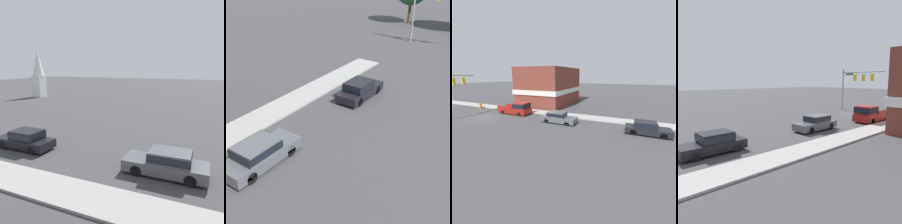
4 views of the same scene
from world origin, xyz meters
TOP-DOWN VIEW (x-y plane):
  - far_signal_assembly at (-2.29, 39.92)m, footprint 8.71×0.49m
  - car_lead at (-1.86, 11.38)m, footprint 1.81×4.71m
  - car_second_ahead at (-1.89, 21.91)m, footprint 1.78×4.47m

SIDE VIEW (x-z plane):
  - car_second_ahead at x=-1.89m, z-range 0.03..1.47m
  - car_lead at x=-1.86m, z-range 0.03..1.51m
  - far_signal_assembly at x=-2.29m, z-range 1.71..8.74m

